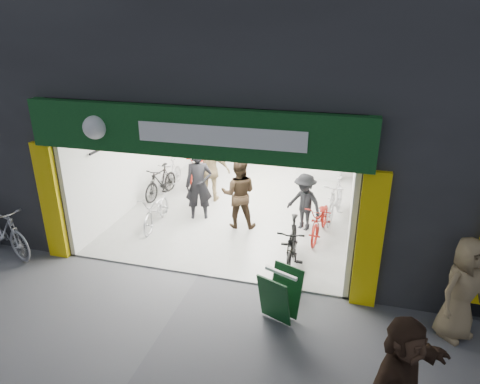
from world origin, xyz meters
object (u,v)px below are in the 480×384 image
at_px(parked_bike, 3,230).
at_px(sandwich_board, 280,294).
at_px(bike_right_front, 292,246).
at_px(pedestrian_near, 462,289).
at_px(bike_left_front, 156,210).

distance_m(parked_bike, sandwich_board, 6.31).
height_order(bike_right_front, parked_bike, parked_bike).
bearing_deg(parked_bike, sandwich_board, -76.26).
distance_m(parked_bike, pedestrian_near, 9.16).
height_order(bike_right_front, pedestrian_near, pedestrian_near).
bearing_deg(sandwich_board, bike_left_front, 165.74).
bearing_deg(bike_left_front, parked_bike, -146.38).
height_order(pedestrian_near, sandwich_board, pedestrian_near).
relative_size(bike_right_front, pedestrian_near, 1.04).
height_order(bike_left_front, bike_right_front, bike_right_front).
relative_size(bike_left_front, sandwich_board, 1.81).
distance_m(bike_right_front, pedestrian_near, 3.19).
bearing_deg(pedestrian_near, bike_left_front, 117.72).
bearing_deg(pedestrian_near, parked_bike, 136.40).
xyz_separation_m(bike_left_front, pedestrian_near, (6.53, -2.38, 0.46)).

